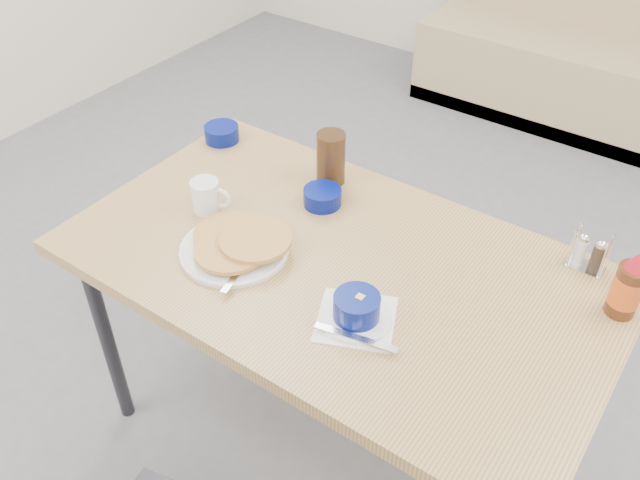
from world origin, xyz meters
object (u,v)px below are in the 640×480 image
Objects in this scene: booth_bench at (604,61)px; dining_table at (337,279)px; pancake_plate at (236,245)px; condiment_caddy at (588,255)px; syrup_bottle at (628,287)px; coffee_mug at (207,196)px; butter_bowl at (322,197)px; creamer_bowl at (222,133)px; grits_setting at (356,311)px; amber_tumbler at (331,158)px.

dining_table is at bearing -90.00° from booth_bench.
condiment_caddy reaches higher than pancake_plate.
booth_bench is 2.44m from syrup_bottle.
coffee_mug is at bearing -166.38° from syrup_bottle.
dining_table is 12.38× the size of condiment_caddy.
pancake_plate reaches higher than butter_bowl.
creamer_bowl is at bearing 177.95° from syrup_bottle.
booth_bench is 2.72m from grits_setting.
dining_table is at bearing -160.19° from syrup_bottle.
booth_bench is at bearing 80.75° from coffee_mug.
pancake_plate is 0.21m from coffee_mug.
amber_tumbler reaches higher than condiment_caddy.
booth_bench is 2.39m from creamer_bowl.
creamer_bowl is (-0.22, 0.30, -0.02)m from coffee_mug.
pancake_plate is at bearing -148.29° from condiment_caddy.
booth_bench is 7.53× the size of grits_setting.
pancake_plate is 1.14× the size of grits_setting.
booth_bench is at bearing 93.25° from grits_setting.
grits_setting is at bearing -86.75° from booth_bench.
condiment_caddy is at bearing 21.24° from coffee_mug.
condiment_caddy is (0.74, 0.05, -0.04)m from amber_tumbler.
booth_bench reaches higher than amber_tumbler.
coffee_mug reaches higher than butter_bowl.
coffee_mug is 0.46× the size of grits_setting.
pancake_plate is at bearing -92.38° from amber_tumbler.
coffee_mug reaches higher than creamer_bowl.
pancake_plate reaches higher than dining_table.
grits_setting is at bearing -4.24° from pancake_plate.
condiment_caddy reaches higher than coffee_mug.
amber_tumbler is 0.74m from condiment_caddy.
pancake_plate is at bearing -158.22° from syrup_bottle.
pancake_plate is 0.89m from condiment_caddy.
creamer_bowl is 0.70× the size of amber_tumbler.
dining_table is at bearing -146.49° from condiment_caddy.
butter_bowl is 0.95× the size of condiment_caddy.
amber_tumbler is (-0.37, 0.43, 0.05)m from grits_setting.
grits_setting is 1.60× the size of amber_tumbler.
amber_tumbler reaches higher than grits_setting.
grits_setting is 0.62m from syrup_bottle.
butter_bowl is 0.68× the size of amber_tumbler.
coffee_mug is at bearing -176.49° from dining_table.
grits_setting is 2.29× the size of creamer_bowl.
booth_bench is 12.05× the size of amber_tumbler.
butter_bowl reaches higher than dining_table.
amber_tumbler reaches higher than butter_bowl.
butter_bowl is (-0.32, 0.33, -0.01)m from grits_setting.
grits_setting is 0.57m from amber_tumbler.
creamer_bowl is (-0.79, 0.42, -0.01)m from grits_setting.
amber_tumbler is (-0.22, -2.25, 0.49)m from booth_bench.
creamer_bowl is 0.47m from butter_bowl.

